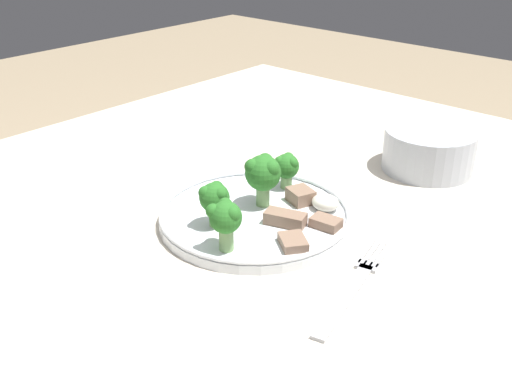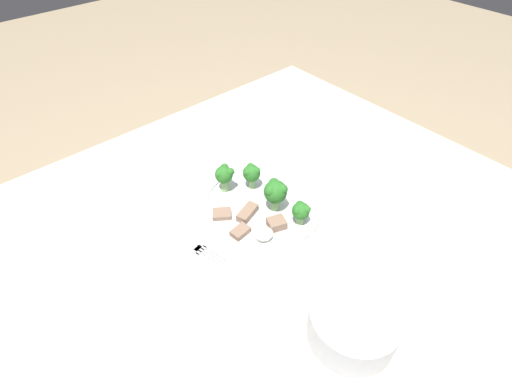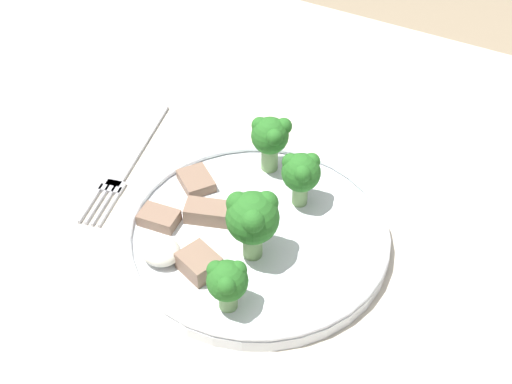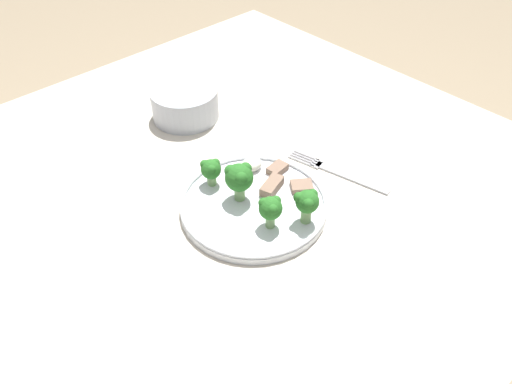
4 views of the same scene
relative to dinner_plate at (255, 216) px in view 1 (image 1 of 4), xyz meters
name	(u,v)px [view 1 (image 1 of 4)]	position (x,y,z in m)	size (l,w,h in m)	color
table	(307,269)	(0.02, 0.08, -0.11)	(1.06, 1.03, 0.74)	beige
dinner_plate	(255,216)	(0.00, 0.00, 0.00)	(0.24, 0.24, 0.02)	white
fork	(353,287)	(0.17, -0.04, -0.01)	(0.06, 0.19, 0.00)	#B2B2B7
cream_bowl	(429,151)	(0.08, 0.29, 0.02)	(0.13, 0.13, 0.06)	#B7BCC6
broccoli_floret_near_rim_left	(263,173)	(-0.01, 0.02, 0.05)	(0.05, 0.05, 0.07)	#7FA866
broccoli_floret_center_left	(287,166)	(-0.02, 0.09, 0.03)	(0.03, 0.03, 0.05)	#7FA866
broccoli_floret_back_left	(214,198)	(-0.02, -0.05, 0.04)	(0.04, 0.04, 0.06)	#7FA866
broccoli_floret_front_left	(226,218)	(0.03, -0.08, 0.04)	(0.04, 0.04, 0.06)	#7FA866
meat_slice_front_slice	(326,223)	(0.09, 0.03, 0.01)	(0.04, 0.03, 0.01)	#846651
meat_slice_middle_slice	(285,219)	(0.05, 0.00, 0.01)	(0.05, 0.04, 0.02)	#846651
meat_slice_rear_slice	(299,195)	(0.02, 0.06, 0.01)	(0.04, 0.04, 0.02)	#846651
meat_slice_edge_slice	(293,242)	(0.08, -0.03, 0.01)	(0.05, 0.04, 0.01)	#846651
sauce_dollop	(325,202)	(0.06, 0.07, 0.01)	(0.04, 0.03, 0.02)	silver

